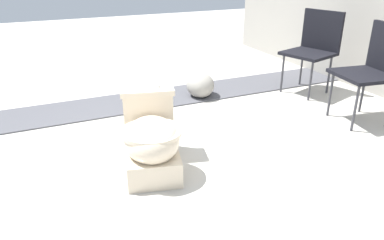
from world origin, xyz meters
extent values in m
plane|color=#B7B2A8|center=(0.00, 0.00, 0.00)|extent=(14.00, 14.00, 0.00)
cube|color=#4C4C51|center=(-1.14, 0.50, 0.01)|extent=(0.56, 8.00, 0.01)
cube|color=beige|center=(0.11, -0.10, 0.09)|extent=(0.66, 0.47, 0.17)
ellipsoid|color=beige|center=(0.21, -0.12, 0.26)|extent=(0.51, 0.46, 0.28)
cylinder|color=beige|center=(0.21, -0.12, 0.32)|extent=(0.47, 0.47, 0.03)
cube|color=beige|center=(-0.09, -0.05, 0.32)|extent=(0.26, 0.37, 0.30)
cube|color=beige|center=(-0.09, -0.05, 0.49)|extent=(0.29, 0.40, 0.04)
cylinder|color=silver|center=(-0.07, 0.03, 0.51)|extent=(0.02, 0.02, 0.01)
cube|color=black|center=(-0.70, 1.87, 0.42)|extent=(0.55, 0.55, 0.03)
cube|color=black|center=(-0.76, 2.06, 0.64)|extent=(0.43, 0.16, 0.40)
cylinder|color=#38383D|center=(-0.49, 1.75, 0.20)|extent=(0.02, 0.02, 0.40)
cylinder|color=#38383D|center=(-0.82, 1.66, 0.20)|extent=(0.02, 0.02, 0.40)
cylinder|color=#38383D|center=(-0.59, 2.08, 0.20)|extent=(0.02, 0.02, 0.40)
cylinder|color=#38383D|center=(-0.91, 1.98, 0.20)|extent=(0.02, 0.02, 0.40)
cube|color=black|center=(0.09, 1.79, 0.42)|extent=(0.50, 0.50, 0.03)
cylinder|color=#38383D|center=(0.23, 1.60, 0.20)|extent=(0.02, 0.02, 0.40)
cylinder|color=#38383D|center=(-0.10, 1.65, 0.20)|extent=(0.02, 0.02, 0.40)
cylinder|color=#38383D|center=(-0.05, 1.99, 0.20)|extent=(0.02, 0.02, 0.40)
ellipsoid|color=gray|center=(-1.03, 0.80, 0.12)|extent=(0.39, 0.36, 0.25)
camera|label=1|loc=(2.27, -0.76, 1.33)|focal=35.00mm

